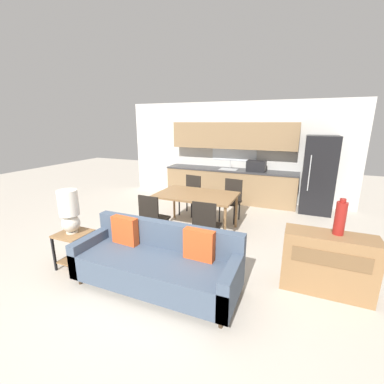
{
  "coord_description": "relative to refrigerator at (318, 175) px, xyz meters",
  "views": [
    {
      "loc": [
        1.75,
        -2.55,
        2.15
      ],
      "look_at": [
        0.04,
        1.5,
        0.95
      ],
      "focal_mm": 24.0,
      "sensor_mm": 36.0,
      "label": 1
    }
  ],
  "objects": [
    {
      "name": "refrigerator",
      "position": [
        0.0,
        0.0,
        0.0
      ],
      "size": [
        0.71,
        0.77,
        1.85
      ],
      "color": "black",
      "rests_on": "ground_plane"
    },
    {
      "name": "dining_chair_near_left",
      "position": [
        -2.79,
        -3.04,
        -0.42
      ],
      "size": [
        0.44,
        0.44,
        0.92
      ],
      "rotation": [
        0.0,
        0.0,
        3.1
      ],
      "color": "black",
      "rests_on": "ground_plane"
    },
    {
      "name": "couch",
      "position": [
        -2.06,
        -4.12,
        -0.59
      ],
      "size": [
        2.2,
        0.8,
        0.85
      ],
      "color": "#3D2D1E",
      "rests_on": "ground_plane"
    },
    {
      "name": "kitchen_counter",
      "position": [
        -2.19,
        0.12,
        -0.08
      ],
      "size": [
        3.6,
        0.65,
        2.15
      ],
      "color": "#8E704C",
      "rests_on": "ground_plane"
    },
    {
      "name": "dining_chair_far_left",
      "position": [
        -2.77,
        -1.33,
        -0.42
      ],
      "size": [
        0.48,
        0.48,
        0.92
      ],
      "rotation": [
        0.0,
        0.0,
        -0.14
      ],
      "color": "black",
      "rests_on": "ground_plane"
    },
    {
      "name": "table_lamp",
      "position": [
        -3.47,
        -4.21,
        -0.02
      ],
      "size": [
        0.28,
        0.28,
        0.65
      ],
      "color": "silver",
      "rests_on": "side_table"
    },
    {
      "name": "credenza",
      "position": [
        0.01,
        -3.39,
        -0.53
      ],
      "size": [
        1.09,
        0.4,
        0.8
      ],
      "color": "olive",
      "rests_on": "ground_plane"
    },
    {
      "name": "dining_table",
      "position": [
        -2.28,
        -2.19,
        -0.22
      ],
      "size": [
        1.56,
        1.0,
        0.77
      ],
      "color": "olive",
      "rests_on": "ground_plane"
    },
    {
      "name": "side_table",
      "position": [
        -3.45,
        -4.2,
        -0.55
      ],
      "size": [
        0.45,
        0.45,
        0.56
      ],
      "color": "olive",
      "rests_on": "ground_plane"
    },
    {
      "name": "wall_back",
      "position": [
        -2.2,
        0.42,
        0.43
      ],
      "size": [
        6.4,
        0.07,
        2.7
      ],
      "color": "silver",
      "rests_on": "ground_plane"
    },
    {
      "name": "ground_plane",
      "position": [
        -2.2,
        -4.21,
        -0.93
      ],
      "size": [
        20.0,
        20.0,
        0.0
      ],
      "primitive_type": "plane",
      "color": "beige"
    },
    {
      "name": "vase",
      "position": [
        0.08,
        -3.34,
        0.09
      ],
      "size": [
        0.13,
        0.13,
        0.46
      ],
      "color": "maroon",
      "rests_on": "credenza"
    },
    {
      "name": "dining_chair_far_right",
      "position": [
        -1.78,
        -1.36,
        -0.42
      ],
      "size": [
        0.46,
        0.46,
        0.92
      ],
      "rotation": [
        0.0,
        0.0,
        -0.11
      ],
      "color": "black",
      "rests_on": "ground_plane"
    },
    {
      "name": "dining_chair_near_right",
      "position": [
        -1.78,
        -3.01,
        -0.42
      ],
      "size": [
        0.44,
        0.44,
        0.92
      ],
      "rotation": [
        0.0,
        0.0,
        3.18
      ],
      "color": "black",
      "rests_on": "ground_plane"
    }
  ]
}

